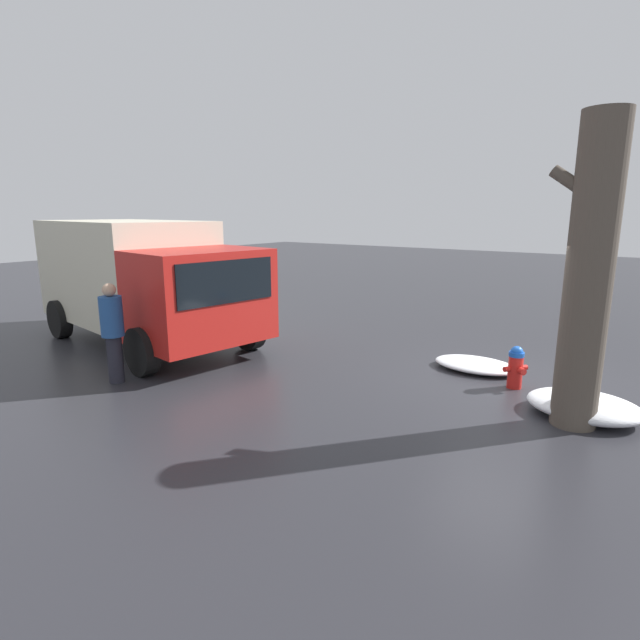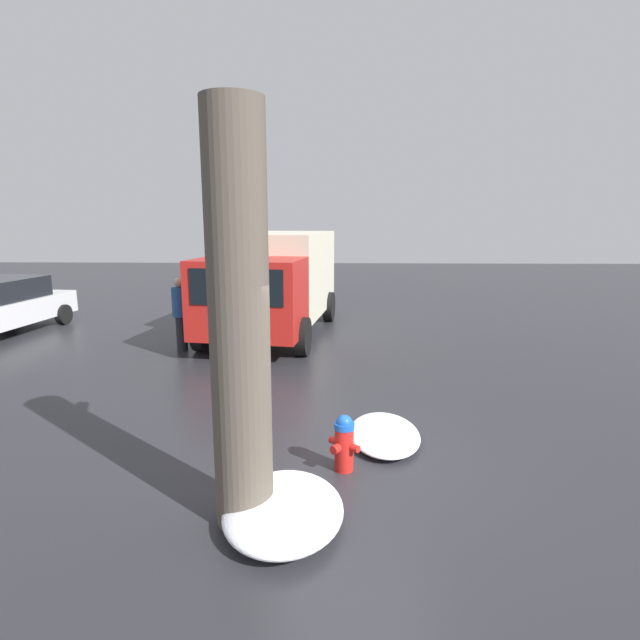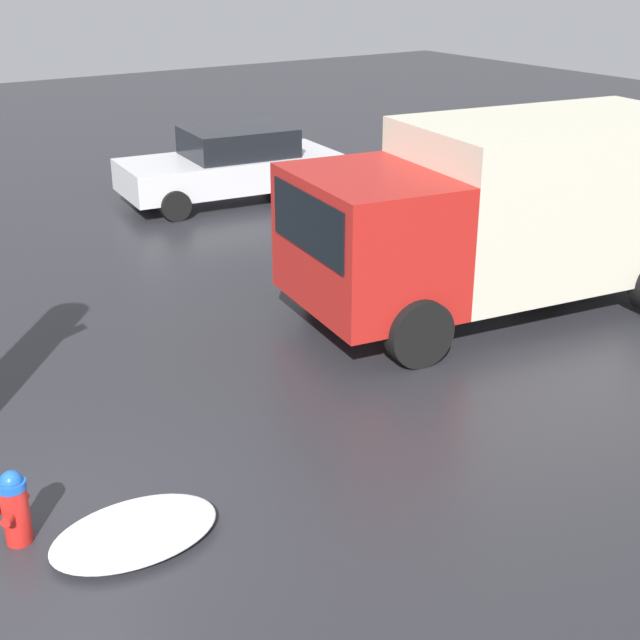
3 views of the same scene
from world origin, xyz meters
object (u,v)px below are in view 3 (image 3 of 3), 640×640
at_px(fire_hydrant, 14,506).
at_px(delivery_truck, 509,208).
at_px(pedestrian, 317,232).
at_px(parked_car, 232,164).

relative_size(fire_hydrant, delivery_truck, 0.11).
bearing_deg(delivery_truck, fire_hydrant, 110.82).
height_order(pedestrian, parked_car, pedestrian).
relative_size(delivery_truck, parked_car, 1.37).
height_order(fire_hydrant, delivery_truck, delivery_truck).
xyz_separation_m(fire_hydrant, parked_car, (7.31, 9.36, 0.39)).
bearing_deg(delivery_truck, pedestrian, 52.34).
xyz_separation_m(fire_hydrant, pedestrian, (5.77, 3.80, 0.58)).
bearing_deg(parked_car, pedestrian, 170.59).
bearing_deg(parked_car, delivery_truck, -170.58).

